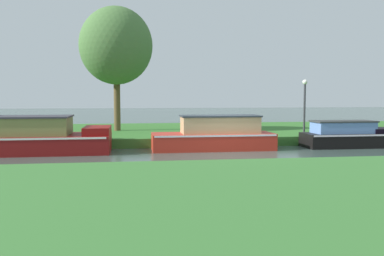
# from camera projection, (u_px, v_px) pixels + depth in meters

# --- Properties ---
(ground_plane) EXTENTS (120.00, 120.00, 0.00)m
(ground_plane) POSITION_uv_depth(u_px,v_px,m) (228.00, 153.00, 15.92)
(ground_plane) COLOR #3D5049
(riverbank_far) EXTENTS (72.00, 10.00, 0.40)m
(riverbank_far) POSITION_uv_depth(u_px,v_px,m) (199.00, 132.00, 22.81)
(riverbank_far) COLOR #326B28
(riverbank_far) RESTS_ON ground_plane
(riverbank_near) EXTENTS (72.00, 10.00, 0.40)m
(riverbank_near) POSITION_uv_depth(u_px,v_px,m) (349.00, 214.00, 7.02)
(riverbank_near) COLOR #366F2F
(riverbank_near) RESTS_ON ground_plane
(red_narrowboat) EXTENTS (4.97, 1.66, 1.41)m
(red_narrowboat) POSITION_uv_depth(u_px,v_px,m) (215.00, 135.00, 17.02)
(red_narrowboat) COLOR #B0291C
(red_narrowboat) RESTS_ON ground_plane
(black_cruiser) EXTENTS (4.04, 1.49, 1.15)m
(black_cruiser) POSITION_uv_depth(u_px,v_px,m) (350.00, 136.00, 17.87)
(black_cruiser) COLOR black
(black_cruiser) RESTS_ON ground_plane
(willow_tree_left) EXTENTS (3.70, 3.37, 6.32)m
(willow_tree_left) POSITION_uv_depth(u_px,v_px,m) (116.00, 46.00, 21.00)
(willow_tree_left) COLOR brown
(willow_tree_left) RESTS_ON riverbank_far
(lamp_post) EXTENTS (0.24, 0.24, 2.58)m
(lamp_post) POSITION_uv_depth(u_px,v_px,m) (305.00, 99.00, 19.71)
(lamp_post) COLOR #333338
(lamp_post) RESTS_ON riverbank_far
(mooring_post_near) EXTENTS (0.19, 0.19, 0.61)m
(mooring_post_near) POSITION_uv_depth(u_px,v_px,m) (343.00, 128.00, 19.34)
(mooring_post_near) COLOR #473D24
(mooring_post_near) RESTS_ON riverbank_far
(mooring_post_far) EXTENTS (0.17, 0.17, 0.69)m
(mooring_post_far) POSITION_uv_depth(u_px,v_px,m) (42.00, 131.00, 17.42)
(mooring_post_far) COLOR #473B22
(mooring_post_far) RESTS_ON riverbank_far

